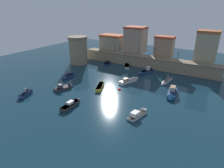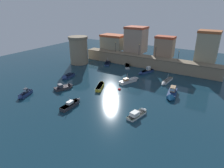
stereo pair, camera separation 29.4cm
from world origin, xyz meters
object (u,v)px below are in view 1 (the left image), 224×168
Objects in this scene: moored_boat_9 at (127,65)px; moored_boat_11 at (139,113)px; moored_boat_4 at (66,77)px; moored_boat_7 at (145,71)px; quay_lamp_0 at (115,45)px; moored_boat_3 at (166,81)px; mooring_buoy_0 at (119,90)px; quay_lamp_1 at (139,48)px; moored_boat_10 at (108,62)px; quay_lamp_2 at (155,50)px; moored_boat_1 at (72,104)px; moored_boat_6 at (101,85)px; quay_lamp_3 at (178,54)px; moored_boat_8 at (24,95)px; moored_boat_5 at (65,87)px; fortress_tower at (78,50)px; moored_boat_2 at (172,94)px; moored_boat_0 at (130,80)px.

moored_boat_9 is 1.03× the size of moored_boat_11.
moored_boat_7 reaches higher than moored_boat_4.
quay_lamp_0 reaches higher than moored_boat_3.
mooring_buoy_0 is (-0.61, -14.90, -0.52)m from moored_boat_7.
quay_lamp_1 is 0.55× the size of moored_boat_10.
quay_lamp_2 is 33.97m from moored_boat_1.
moored_boat_1 is 0.95× the size of moored_boat_6.
moored_boat_8 is (-24.75, -35.56, -5.17)m from quay_lamp_3.
moored_boat_4 is at bearing -129.43° from quay_lamp_2.
moored_boat_7 is at bearing -49.76° from quay_lamp_1.
fortress_tower is at bearing 52.69° from moored_boat_5.
moored_boat_2 is 11.57m from moored_boat_11.
moored_boat_9 is at bearing 2.31° from moored_boat_1.
fortress_tower is 1.79× the size of moored_boat_5.
quay_lamp_1 is 9.66m from moored_boat_7.
moored_boat_4 is at bearing -139.03° from quay_lamp_3.
mooring_buoy_0 is (4.52, -20.96, -6.02)m from quay_lamp_1.
moored_boat_7 is 16.01m from moored_boat_10.
fortress_tower is 1.41× the size of moored_boat_2.
fortress_tower reaches higher than moored_boat_7.
quay_lamp_1 is 12.27m from moored_boat_10.
moored_boat_3 is at bearing -39.17° from quay_lamp_1.
quay_lamp_1 is 5.68m from quay_lamp_2.
quay_lamp_0 is 0.54× the size of moored_boat_2.
quay_lamp_2 is 1.22× the size of quay_lamp_3.
quay_lamp_1 is 0.98× the size of quay_lamp_2.
moored_boat_3 reaches higher than moored_boat_9.
moored_boat_11 is at bearing -65.27° from quay_lamp_1.
moored_boat_4 is at bearing -177.27° from mooring_buoy_0.
quay_lamp_1 is at bearing 23.59° from fortress_tower.
fortress_tower is 11.03m from moored_boat_10.
moored_boat_1 is 1.14× the size of moored_boat_5.
moored_boat_11 is 12.22m from mooring_buoy_0.
quay_lamp_1 is at bearing -118.93° from moored_boat_7.
moored_boat_1 is at bearing -52.24° from fortress_tower.
moored_boat_8 is (-2.83, -35.56, -5.45)m from quay_lamp_0.
moored_boat_10 is (8.44, 5.57, -4.40)m from fortress_tower.
moored_boat_8 is (-16.37, -20.64, 0.03)m from moored_boat_0.
moored_boat_8 is 0.83× the size of moored_boat_9.
moored_boat_2 is at bearing -156.07° from moored_boat_9.
moored_boat_8 is at bearing -94.55° from quay_lamp_0.
quay_lamp_0 is at bearing 62.90° from moored_boat_0.
quay_lamp_0 is 0.54× the size of moored_boat_3.
quay_lamp_2 reaches higher than moored_boat_1.
moored_boat_0 is 17.04m from moored_boat_5.
moored_boat_10 is (-10.52, -2.71, -5.70)m from quay_lamp_1.
quay_lamp_0 is 9.07m from quay_lamp_1.
moored_boat_8 is (7.06, -27.28, -4.22)m from fortress_tower.
moored_boat_6 is at bearing 1.86° from moored_boat_7.
mooring_buoy_0 is at bearing -40.47° from moored_boat_5.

